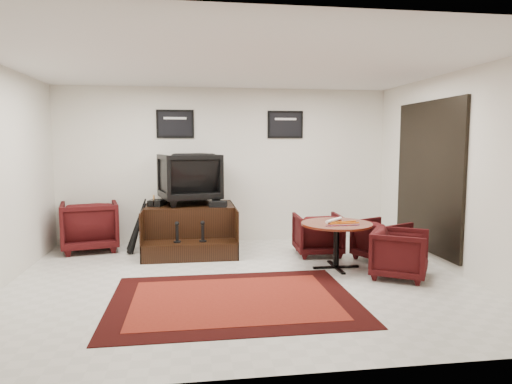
# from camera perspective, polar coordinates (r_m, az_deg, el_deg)

# --- Properties ---
(ground) EXTENTS (6.00, 6.00, 0.00)m
(ground) POSITION_cam_1_polar(r_m,az_deg,el_deg) (6.14, -1.83, -11.03)
(ground) COLOR beige
(ground) RESTS_ON ground
(room_shell) EXTENTS (6.02, 5.02, 2.81)m
(room_shell) POSITION_cam_1_polar(r_m,az_deg,el_deg) (6.05, 1.84, 5.88)
(room_shell) COLOR silver
(room_shell) RESTS_ON ground
(area_rug) EXTENTS (2.82, 2.12, 0.01)m
(area_rug) POSITION_cam_1_polar(r_m,az_deg,el_deg) (5.43, -2.81, -13.30)
(area_rug) COLOR black
(area_rug) RESTS_ON ground
(shine_podium) EXTENTS (1.49, 1.54, 0.77)m
(shine_podium) POSITION_cam_1_polar(r_m,az_deg,el_deg) (7.87, -8.26, -4.60)
(shine_podium) COLOR black
(shine_podium) RESTS_ON ground
(shine_chair) EXTENTS (1.12, 1.08, 0.97)m
(shine_chair) POSITION_cam_1_polar(r_m,az_deg,el_deg) (7.90, -8.36, 2.03)
(shine_chair) COLOR black
(shine_chair) RESTS_ON shine_podium
(shoes_pair) EXTENTS (0.29, 0.33, 0.10)m
(shoes_pair) POSITION_cam_1_polar(r_m,az_deg,el_deg) (7.77, -12.33, -1.34)
(shoes_pair) COLOR black
(shoes_pair) RESTS_ON shine_podium
(polish_kit) EXTENTS (0.31, 0.24, 0.09)m
(polish_kit) POSITION_cam_1_polar(r_m,az_deg,el_deg) (7.50, -4.71, -1.51)
(polish_kit) COLOR black
(polish_kit) RESTS_ON shine_podium
(umbrella_black) EXTENTS (0.32, 0.12, 0.87)m
(umbrella_black) POSITION_cam_1_polar(r_m,az_deg,el_deg) (7.71, -14.59, -4.35)
(umbrella_black) COLOR black
(umbrella_black) RESTS_ON ground
(umbrella_hooked) EXTENTS (0.34, 0.13, 0.91)m
(umbrella_hooked) POSITION_cam_1_polar(r_m,az_deg,el_deg) (7.94, -14.58, -3.88)
(umbrella_hooked) COLOR black
(umbrella_hooked) RESTS_ON ground
(armchair_side) EXTENTS (1.06, 1.02, 0.92)m
(armchair_side) POSITION_cam_1_polar(r_m,az_deg,el_deg) (8.22, -20.08, -3.69)
(armchair_side) COLOR black
(armchair_side) RESTS_ON ground
(meeting_table) EXTENTS (1.02, 1.02, 0.67)m
(meeting_table) POSITION_cam_1_polar(r_m,az_deg,el_deg) (6.70, 10.04, -4.54)
(meeting_table) COLOR #46160A
(meeting_table) RESTS_ON ground
(table_chair_back) EXTENTS (0.75, 0.71, 0.74)m
(table_chair_back) POSITION_cam_1_polar(r_m,az_deg,el_deg) (7.51, 7.73, -4.98)
(table_chair_back) COLOR black
(table_chair_back) RESTS_ON ground
(table_chair_window) EXTENTS (0.86, 0.88, 0.70)m
(table_chair_window) POSITION_cam_1_polar(r_m,az_deg,el_deg) (7.35, 15.38, -5.57)
(table_chair_window) COLOR black
(table_chair_window) RESTS_ON ground
(table_chair_corner) EXTENTS (0.92, 0.94, 0.72)m
(table_chair_corner) POSITION_cam_1_polar(r_m,az_deg,el_deg) (6.48, 17.55, -7.10)
(table_chair_corner) COLOR black
(table_chair_corner) RESTS_ON ground
(paper_roll) EXTENTS (0.34, 0.33, 0.05)m
(paper_roll) POSITION_cam_1_polar(r_m,az_deg,el_deg) (6.77, 9.71, -3.49)
(paper_roll) COLOR white
(paper_roll) RESTS_ON meeting_table
(table_clutter) EXTENTS (0.57, 0.35, 0.01)m
(table_clutter) POSITION_cam_1_polar(r_m,az_deg,el_deg) (6.66, 10.87, -3.84)
(table_clutter) COLOR orange
(table_clutter) RESTS_ON meeting_table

